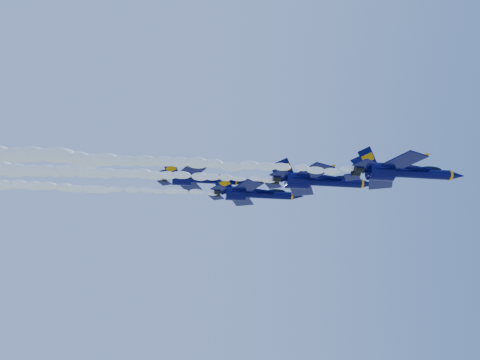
{
  "coord_description": "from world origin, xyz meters",
  "views": [
    {
      "loc": [
        -17.77,
        -71.03,
        123.95
      ],
      "look_at": [
        -7.94,
        0.28,
        153.61
      ],
      "focal_mm": 35.0,
      "sensor_mm": 36.0,
      "label": 1
    }
  ],
  "objects": [
    {
      "name": "jet_fourth",
      "position": [
        -14.24,
        10.97,
        157.81
      ],
      "size": [
        16.57,
        13.59,
        6.16
      ],
      "color": "#050538"
    },
    {
      "name": "smoke_trail_jet_fourth",
      "position": [
        -46.68,
        10.97,
        157.32
      ],
      "size": [
        50.72,
        2.24,
        2.02
      ],
      "primitive_type": "ellipsoid",
      "color": "white"
    },
    {
      "name": "smoke_trail_jet_third",
      "position": [
        -37.01,
        6.56,
        153.19
      ],
      "size": [
        50.72,
        2.23,
        2.01
      ],
      "primitive_type": "ellipsoid",
      "color": "white"
    },
    {
      "name": "smoke_trail_jet_second",
      "position": [
        -28.2,
        -2.0,
        152.72
      ],
      "size": [
        50.72,
        2.4,
        2.16
      ],
      "primitive_type": "ellipsoid",
      "color": "white"
    },
    {
      "name": "jet_third",
      "position": [
        -4.61,
        6.56,
        153.68
      ],
      "size": [
        16.47,
        13.51,
        6.12
      ],
      "color": "#050538"
    },
    {
      "name": "smoke_trail_jet_lead",
      "position": [
        -19.34,
        -14.41,
        149.51
      ],
      "size": [
        50.72,
        2.25,
        2.03
      ],
      "primitive_type": "ellipsoid",
      "color": "white"
    },
    {
      "name": "jet_second",
      "position": [
        4.74,
        -2.0,
        153.22
      ],
      "size": [
        17.73,
        14.54,
        6.59
      ],
      "color": "#050538"
    },
    {
      "name": "jet_lead",
      "position": [
        13.13,
        -14.41,
        150.0
      ],
      "size": [
        16.63,
        13.64,
        6.18
      ],
      "color": "#050538"
    }
  ]
}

